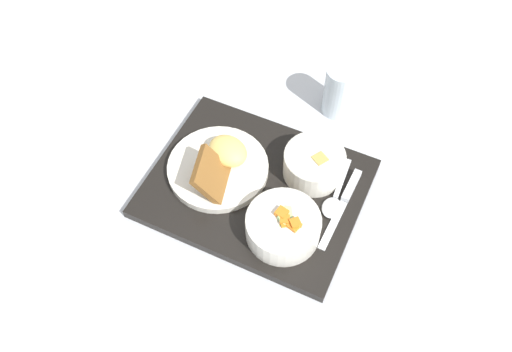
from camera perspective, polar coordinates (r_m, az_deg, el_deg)
ground_plane at (r=1.00m, az=0.00°, el=-1.55°), size 4.00×4.00×0.00m
serving_tray at (r=1.00m, az=0.00°, el=-1.26°), size 0.42×0.35×0.02m
bowl_salad at (r=0.92m, az=2.88°, el=-5.23°), size 0.13×0.13×0.06m
bowl_soup at (r=0.98m, az=6.13°, el=1.37°), size 0.11×0.11×0.06m
plate_main at (r=1.00m, az=-3.84°, el=1.17°), size 0.19×0.19×0.08m
knife at (r=0.98m, az=9.57°, el=-1.97°), size 0.03×0.17×0.01m
spoon at (r=0.98m, az=8.32°, el=-2.37°), size 0.05×0.13×0.01m
glass_water at (r=1.10m, az=8.73°, el=8.66°), size 0.06×0.06×0.11m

